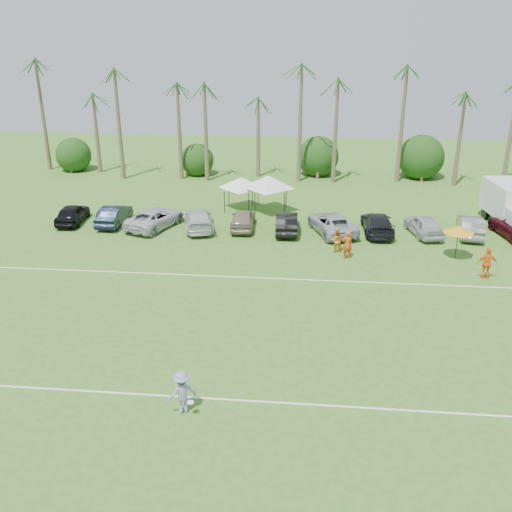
{
  "coord_description": "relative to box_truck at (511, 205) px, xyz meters",
  "views": [
    {
      "loc": [
        5.34,
        -16.94,
        14.1
      ],
      "look_at": [
        2.35,
        13.54,
        1.6
      ],
      "focal_mm": 40.0,
      "sensor_mm": 36.0,
      "label": 1
    }
  ],
  "objects": [
    {
      "name": "parked_car_2",
      "position": [
        -26.23,
        -2.68,
        -0.97
      ],
      "size": [
        4.08,
        5.74,
        1.45
      ],
      "primitive_type": "imported",
      "rotation": [
        0.0,
        0.0,
        2.79
      ],
      "color": "silver",
      "rests_on": "ground"
    },
    {
      "name": "palm_tree_4",
      "position": [
        -24.16,
        12.97,
        5.78
      ],
      "size": [
        2.4,
        2.4,
        8.9
      ],
      "color": "brown",
      "rests_on": "ground"
    },
    {
      "name": "canopy_tent_right",
      "position": [
        -18.17,
        1.9,
        1.29
      ],
      "size": [
        4.31,
        4.31,
        3.49
      ],
      "color": "black",
      "rests_on": "ground"
    },
    {
      "name": "box_truck",
      "position": [
        0.0,
        0.0,
        0.0
      ],
      "size": [
        3.04,
        6.39,
        3.18
      ],
      "rotation": [
        0.0,
        0.0,
        0.12
      ],
      "color": "silver",
      "rests_on": "ground"
    },
    {
      "name": "palm_tree_1",
      "position": [
        -37.16,
        12.97,
        6.65
      ],
      "size": [
        2.4,
        2.4,
        9.9
      ],
      "color": "brown",
      "rests_on": "ground"
    },
    {
      "name": "parked_car_6",
      "position": [
        -13.16,
        -2.58,
        -0.97
      ],
      "size": [
        4.01,
        5.73,
        1.45
      ],
      "primitive_type": "imported",
      "rotation": [
        0.0,
        0.0,
        3.48
      ],
      "color": "#B3B7BD",
      "rests_on": "ground"
    },
    {
      "name": "parked_car_3",
      "position": [
        -22.96,
        -2.6,
        -0.97
      ],
      "size": [
        3.17,
        5.35,
        1.45
      ],
      "primitive_type": "imported",
      "rotation": [
        0.0,
        0.0,
        3.38
      ],
      "color": "silver",
      "rests_on": "ground"
    },
    {
      "name": "sideline_player_a",
      "position": [
        -12.32,
        -7.37,
        -0.76
      ],
      "size": [
        0.8,
        0.66,
        1.87
      ],
      "primitive_type": "imported",
      "rotation": [
        0.0,
        0.0,
        3.5
      ],
      "color": "#DB4D18",
      "rests_on": "ground"
    },
    {
      "name": "canopy_tent_left",
      "position": [
        -20.38,
        2.55,
        0.95
      ],
      "size": [
        3.82,
        3.82,
        3.09
      ],
      "color": "black",
      "rests_on": "ground"
    },
    {
      "name": "parked_car_7",
      "position": [
        -9.89,
        -2.25,
        -0.97
      ],
      "size": [
        2.18,
        5.06,
        1.45
      ],
      "primitive_type": "imported",
      "rotation": [
        0.0,
        0.0,
        3.17
      ],
      "color": "black",
      "rests_on": "ground"
    },
    {
      "name": "palm_tree_0",
      "position": [
        -42.16,
        12.97,
        5.78
      ],
      "size": [
        2.4,
        2.4,
        8.9
      ],
      "color": "brown",
      "rests_on": "ground"
    },
    {
      "name": "bush_tree_3",
      "position": [
        -4.16,
        13.97,
        0.1
      ],
      "size": [
        4.0,
        4.0,
        4.0
      ],
      "color": "brown",
      "rests_on": "ground"
    },
    {
      "name": "parked_car_4",
      "position": [
        -19.7,
        -2.27,
        -0.97
      ],
      "size": [
        1.89,
        4.33,
        1.45
      ],
      "primitive_type": "imported",
      "rotation": [
        0.0,
        0.0,
        3.18
      ],
      "color": "gray",
      "rests_on": "ground"
    },
    {
      "name": "parked_car_1",
      "position": [
        -29.5,
        -2.25,
        -0.97
      ],
      "size": [
        1.63,
        4.44,
        1.45
      ],
      "primitive_type": "imported",
      "rotation": [
        0.0,
        0.0,
        3.12
      ],
      "color": "black",
      "rests_on": "ground"
    },
    {
      "name": "market_umbrella",
      "position": [
        -5.31,
        -6.71,
        0.3
      ],
      "size": [
        2.0,
        2.0,
        2.22
      ],
      "color": "black",
      "rests_on": "ground"
    },
    {
      "name": "palm_tree_9",
      "position": [
        -2.16,
        12.97,
        6.65
      ],
      "size": [
        2.4,
        2.4,
        9.9
      ],
      "color": "brown",
      "rests_on": "ground"
    },
    {
      "name": "palm_tree_3",
      "position": [
        -28.16,
        12.97,
        8.36
      ],
      "size": [
        2.4,
        2.4,
        11.9
      ],
      "color": "brown",
      "rests_on": "ground"
    },
    {
      "name": "parked_car_9",
      "position": [
        -3.35,
        -2.21,
        -0.97
      ],
      "size": [
        2.12,
        4.57,
        1.45
      ],
      "primitive_type": "imported",
      "rotation": [
        0.0,
        0.0,
        3.01
      ],
      "color": "slate",
      "rests_on": "ground"
    },
    {
      "name": "palm_tree_8",
      "position": [
        -7.16,
        12.97,
        5.78
      ],
      "size": [
        2.4,
        2.4,
        8.9
      ],
      "color": "brown",
      "rests_on": "ground"
    },
    {
      "name": "parked_car_0",
      "position": [
        -32.77,
        -2.22,
        -0.97
      ],
      "size": [
        2.03,
        4.38,
        1.45
      ],
      "primitive_type": "imported",
      "rotation": [
        0.0,
        0.0,
        3.22
      ],
      "color": "black",
      "rests_on": "ground"
    },
    {
      "name": "bush_tree_2",
      "position": [
        -14.16,
        13.97,
        0.1
      ],
      "size": [
        4.0,
        4.0,
        4.0
      ],
      "color": "brown",
      "rests_on": "ground"
    },
    {
      "name": "bush_tree_0",
      "position": [
        -39.16,
        13.97,
        0.1
      ],
      "size": [
        4.0,
        4.0,
        4.0
      ],
      "color": "brown",
      "rests_on": "ground"
    },
    {
      "name": "field_lines",
      "position": [
        -20.16,
        -17.03,
        -1.69
      ],
      "size": [
        80.0,
        12.1,
        0.01
      ],
      "color": "white",
      "rests_on": "ground"
    },
    {
      "name": "frisbee_player",
      "position": [
        -19.47,
        -23.96,
        -0.8
      ],
      "size": [
        1.34,
        1.15,
        1.8
      ],
      "rotation": [
        0.0,
        0.0,
        3.65
      ],
      "color": "#8980B5",
      "rests_on": "ground"
    },
    {
      "name": "parked_car_5",
      "position": [
        -16.43,
        -2.69,
        -0.97
      ],
      "size": [
        1.69,
        4.46,
        1.45
      ],
      "primitive_type": "imported",
      "rotation": [
        0.0,
        0.0,
        3.18
      ],
      "color": "black",
      "rests_on": "ground"
    },
    {
      "name": "sideline_player_c",
      "position": [
        -4.25,
        -9.8,
        -0.71
      ],
      "size": [
        1.18,
        0.54,
        1.97
      ],
      "primitive_type": "imported",
      "rotation": [
        0.0,
        0.0,
        3.19
      ],
      "color": "orange",
      "rests_on": "ground"
    },
    {
      "name": "ground",
      "position": [
        -20.16,
        -25.03,
        -1.7
      ],
      "size": [
        120.0,
        120.0,
        0.0
      ],
      "primitive_type": "plane",
      "color": "#3E6C20",
      "rests_on": "ground"
    },
    {
      "name": "palm_tree_7",
      "position": [
        -12.16,
        12.97,
        8.36
      ],
      "size": [
        2.4,
        2.4,
        11.9
      ],
      "color": "brown",
      "rests_on": "ground"
    },
    {
      "name": "bush_tree_1",
      "position": [
        -26.16,
        13.97,
        0.1
      ],
      "size": [
        4.0,
        4.0,
        4.0
      ],
      "color": "brown",
      "rests_on": "ground"
    },
    {
      "name": "palm_tree_5",
      "position": [
        -20.16,
        12.97,
        6.65
      ],
      "size": [
        2.4,
        2.4,
        9.9
      ],
      "color": "brown",
      "rests_on": "ground"
    },
    {
      "name": "palm_tree_2",
      "position": [
        -32.16,
        12.97,
        7.52
      ],
      "size": [
        2.4,
        2.4,
        10.9
      ],
      "color": "brown",
      "rests_on": "ground"
    },
    {
      "name": "palm_tree_6",
      "position": [
        -16.16,
        12.97,
        7.52
      ],
      "size": [
        2.4,
        2.4,
        10.9
      ],
      "color": "brown",
      "rests_on": "ground"
    },
    {
      "name": "parked_car_8",
      "position": [
        -6.62,
        -2.4,
        -0.97
      ],
      "size": [
        2.57,
        4.53,
        1.45
      ],
      "primitive_type": "imported",
      "rotation": [
        0.0,
        0.0,
        3.35
      ],
      "color": "#BBBAC1",
      "rests_on": "ground"
    },
    {
      "name": "sideline_player_b",
      "position": [
        -12.97,
        -6.29,
        -0.89
      ],
      "size": [
        0.89,
        0.75,
        1.61
      ],
      "primitive_type": "imported",
      "rotation": [
        0.0,
        0.0,
        3.34
      ],
      "color": "orange",
      "rests_on": "ground"
    }
  ]
}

